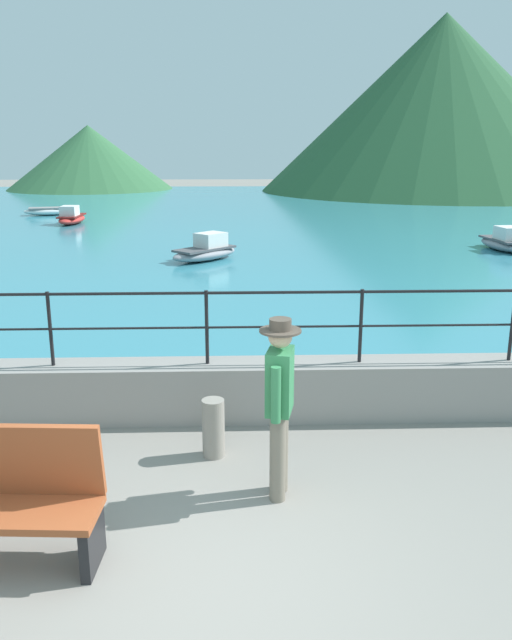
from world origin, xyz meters
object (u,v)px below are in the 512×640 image
boat_1 (49,211)px  boat_3 (71,217)px  person_walking (280,400)px  bollard (213,428)px  boat_2 (504,242)px  boat_0 (206,251)px

boat_1 → boat_3: (1.87, -3.50, 0.07)m
person_walking → boat_1: person_walking is taller
person_walking → bollard: person_walking is taller
boat_3 → boat_1: bearing=118.1°
person_walking → boat_3: 22.83m
boat_1 → boat_2: 20.34m
person_walking → boat_3: size_ratio=0.75×
boat_2 → boat_1: bearing=147.2°
bollard → person_walking: bearing=-52.0°
bollard → boat_1: bearing=109.0°
person_walking → bollard: (-0.64, 0.83, -0.66)m
person_walking → bollard: 1.24m
boat_0 → boat_3: 10.76m
boat_0 → bollard: bearing=-87.3°
bollard → boat_1: bollard is taller
person_walking → boat_2: person_walking is taller
person_walking → boat_3: bearing=108.3°
boat_0 → boat_2: bearing=8.7°
boat_1 → boat_2: size_ratio=1.03×
boat_3 → person_walking: bearing=-71.7°
boat_0 → boat_1: (-7.84, 12.45, -0.07)m
boat_3 → boat_2: bearing=-26.3°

